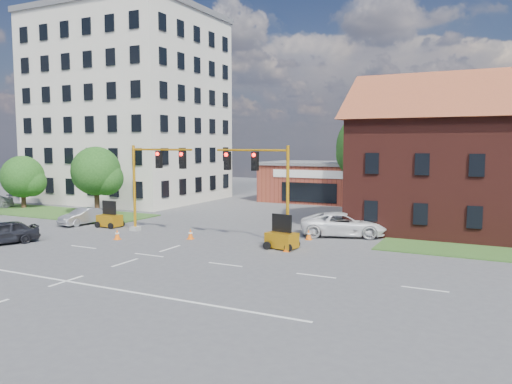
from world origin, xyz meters
TOP-DOWN VIEW (x-y plane):
  - ground at (0.00, 0.00)m, footprint 120.00×120.00m
  - grass_verge_nw at (-20.00, 10.00)m, footprint 22.00×6.00m
  - grass_verge_ne at (18.00, 9.00)m, footprint 14.00×4.00m
  - lane_markings at (0.00, -3.00)m, footprint 60.00×36.00m
  - office_block at (-20.00, 21.90)m, footprint 18.40×15.40m
  - brick_shop at (0.00, 29.98)m, footprint 12.40×8.40m
  - townhouse_row at (18.00, 16.00)m, footprint 21.00×11.00m
  - tree_large at (6.89, 27.08)m, footprint 8.02×7.64m
  - tree_nw_front at (-13.78, 10.58)m, footprint 4.48×4.26m
  - tree_nw_rear at (-23.79, 11.08)m, footprint 4.28×4.07m
  - signal_mast_west at (-4.36, 6.00)m, footprint 5.30×0.60m
  - signal_mast_east at (4.36, 6.00)m, footprint 5.30×0.60m
  - trailer_west at (-8.73, 6.31)m, footprint 1.73×1.19m
  - trailer_east at (6.08, 4.93)m, footprint 1.95×1.49m
  - cone_a at (-4.81, 2.77)m, footprint 0.40×0.40m
  - cone_b at (-0.55, 5.04)m, footprint 0.40×0.40m
  - cone_c at (6.66, 4.37)m, footprint 0.40×0.40m
  - cone_d at (6.55, 8.31)m, footprint 0.40×0.40m
  - pickup_white at (8.19, 10.65)m, footprint 6.33×4.38m
  - sedan_dark at (-10.25, -1.61)m, footprint 3.33×4.63m
  - sedan_silver_front at (-11.45, 6.42)m, footprint 1.92×4.07m

SIDE VIEW (x-z plane):
  - ground at x=0.00m, z-range 0.00..0.00m
  - lane_markings at x=0.00m, z-range 0.00..0.01m
  - grass_verge_nw at x=-20.00m, z-range 0.00..0.08m
  - grass_verge_ne at x=18.00m, z-range 0.00..0.08m
  - cone_a at x=-4.81m, z-range -0.01..0.69m
  - cone_b at x=-0.55m, z-range -0.01..0.69m
  - cone_c at x=6.66m, z-range -0.01..0.69m
  - cone_d at x=6.55m, z-range -0.01..0.69m
  - trailer_west at x=-8.73m, z-range -0.36..1.56m
  - trailer_east at x=6.08m, z-range -0.38..1.63m
  - sedan_silver_front at x=-11.45m, z-range 0.00..1.29m
  - sedan_dark at x=-10.25m, z-range 0.00..1.47m
  - pickup_white at x=8.19m, z-range 0.00..1.61m
  - brick_shop at x=0.00m, z-range 0.01..4.31m
  - tree_nw_rear at x=-23.79m, z-range 0.40..5.54m
  - tree_nw_front at x=-13.78m, z-range 0.72..6.78m
  - signal_mast_west at x=-4.36m, z-range 0.82..7.02m
  - signal_mast_east at x=4.36m, z-range 0.82..7.02m
  - tree_large at x=6.89m, z-range 0.83..10.61m
  - townhouse_row at x=18.00m, z-range 0.18..11.68m
  - office_block at x=-20.00m, z-range 0.01..20.61m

